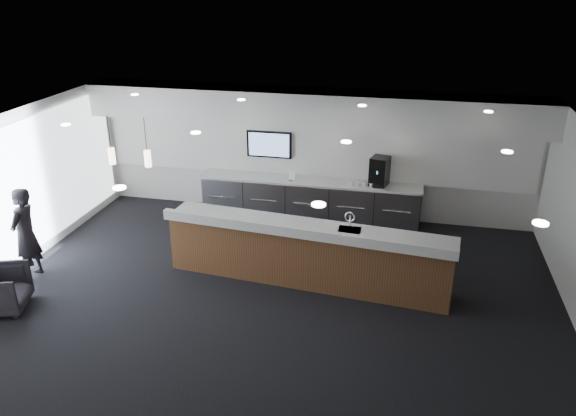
% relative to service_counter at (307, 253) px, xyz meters
% --- Properties ---
extents(ground, '(10.00, 10.00, 0.00)m').
position_rel_service_counter_xyz_m(ground, '(-0.47, -0.82, -0.57)').
color(ground, black).
rests_on(ground, ground).
extents(ceiling, '(10.00, 8.00, 0.02)m').
position_rel_service_counter_xyz_m(ceiling, '(-0.47, -0.82, 2.43)').
color(ceiling, black).
rests_on(ceiling, back_wall).
extents(back_wall, '(10.00, 0.02, 3.00)m').
position_rel_service_counter_xyz_m(back_wall, '(-0.47, 3.18, 0.93)').
color(back_wall, silver).
rests_on(back_wall, ground).
extents(left_wall, '(0.02, 8.00, 3.00)m').
position_rel_service_counter_xyz_m(left_wall, '(-5.47, -0.82, 0.93)').
color(left_wall, silver).
rests_on(left_wall, ground).
extents(soffit_bulkhead, '(10.00, 0.90, 0.70)m').
position_rel_service_counter_xyz_m(soffit_bulkhead, '(-0.47, 2.73, 2.08)').
color(soffit_bulkhead, white).
rests_on(soffit_bulkhead, back_wall).
extents(alcove_panel, '(9.80, 0.06, 1.40)m').
position_rel_service_counter_xyz_m(alcove_panel, '(-0.47, 3.15, 1.03)').
color(alcove_panel, white).
rests_on(alcove_panel, back_wall).
extents(window_blinds_wall, '(0.04, 7.36, 2.55)m').
position_rel_service_counter_xyz_m(window_blinds_wall, '(-5.43, -0.82, 0.93)').
color(window_blinds_wall, '#AFC3D2').
rests_on(window_blinds_wall, left_wall).
extents(back_credenza, '(5.06, 0.66, 0.95)m').
position_rel_service_counter_xyz_m(back_credenza, '(-0.47, 2.82, -0.10)').
color(back_credenza, gray).
rests_on(back_credenza, ground).
extents(wall_tv, '(1.05, 0.08, 0.62)m').
position_rel_service_counter_xyz_m(wall_tv, '(-1.47, 3.08, 1.08)').
color(wall_tv, black).
rests_on(wall_tv, back_wall).
extents(pendant_left, '(0.12, 0.12, 0.30)m').
position_rel_service_counter_xyz_m(pendant_left, '(-2.87, -0.02, 1.68)').
color(pendant_left, '#FFF0C6').
rests_on(pendant_left, ceiling).
extents(pendant_right, '(0.12, 0.12, 0.30)m').
position_rel_service_counter_xyz_m(pendant_right, '(-3.57, -0.02, 1.68)').
color(pendant_right, '#FFF0C6').
rests_on(pendant_right, ceiling).
extents(ceiling_can_lights, '(7.00, 5.00, 0.02)m').
position_rel_service_counter_xyz_m(ceiling_can_lights, '(-0.47, -0.82, 2.40)').
color(ceiling_can_lights, white).
rests_on(ceiling_can_lights, ceiling).
extents(service_counter, '(5.34, 1.39, 1.49)m').
position_rel_service_counter_xyz_m(service_counter, '(0.00, 0.00, 0.00)').
color(service_counter, '#56341C').
rests_on(service_counter, ground).
extents(coffee_machine, '(0.46, 0.53, 0.64)m').
position_rel_service_counter_xyz_m(coffee_machine, '(1.09, 2.85, 0.69)').
color(coffee_machine, black).
rests_on(coffee_machine, back_credenza).
extents(info_sign_left, '(0.16, 0.06, 0.21)m').
position_rel_service_counter_xyz_m(info_sign_left, '(-0.85, 2.71, 0.48)').
color(info_sign_left, white).
rests_on(info_sign_left, back_credenza).
extents(info_sign_right, '(0.20, 0.05, 0.27)m').
position_rel_service_counter_xyz_m(info_sign_right, '(1.01, 2.74, 0.51)').
color(info_sign_right, white).
rests_on(info_sign_right, back_credenza).
extents(armchair, '(1.05, 1.04, 0.76)m').
position_rel_service_counter_xyz_m(armchair, '(-4.87, -2.05, -0.19)').
color(armchair, black).
rests_on(armchair, ground).
extents(lounge_guest, '(0.47, 0.68, 1.78)m').
position_rel_service_counter_xyz_m(lounge_guest, '(-5.07, -0.96, 0.32)').
color(lounge_guest, black).
rests_on(lounge_guest, ground).
extents(cup_0, '(0.10, 0.10, 0.09)m').
position_rel_service_counter_xyz_m(cup_0, '(0.93, 2.70, 0.42)').
color(cup_0, white).
rests_on(cup_0, back_credenza).
extents(cup_1, '(0.13, 0.13, 0.09)m').
position_rel_service_counter_xyz_m(cup_1, '(0.79, 2.70, 0.42)').
color(cup_1, white).
rests_on(cup_1, back_credenza).
extents(cup_2, '(0.12, 0.12, 0.09)m').
position_rel_service_counter_xyz_m(cup_2, '(0.65, 2.70, 0.42)').
color(cup_2, white).
rests_on(cup_2, back_credenza).
extents(cup_3, '(0.12, 0.12, 0.09)m').
position_rel_service_counter_xyz_m(cup_3, '(0.51, 2.70, 0.42)').
color(cup_3, white).
rests_on(cup_3, back_credenza).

